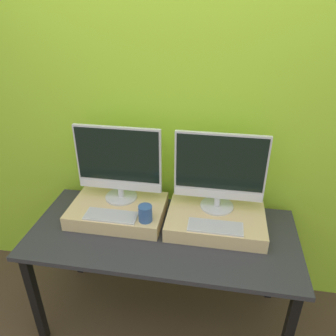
{
  "coord_description": "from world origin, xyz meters",
  "views": [
    {
      "loc": [
        0.3,
        -1.2,
        2.06
      ],
      "look_at": [
        0.0,
        0.56,
        1.11
      ],
      "focal_mm": 35.0,
      "sensor_mm": 36.0,
      "label": 1
    }
  ],
  "objects_px": {
    "monitor_right": "(220,171)",
    "mug": "(145,213)",
    "monitor_left": "(119,163)",
    "keyboard_right": "(215,227)",
    "keyboard_left": "(111,216)"
  },
  "relations": [
    {
      "from": "monitor_right",
      "to": "mug",
      "type": "bearing_deg",
      "value": -152.62
    },
    {
      "from": "monitor_left",
      "to": "monitor_right",
      "type": "height_order",
      "value": "same"
    },
    {
      "from": "monitor_left",
      "to": "keyboard_right",
      "type": "relative_size",
      "value": 1.71
    },
    {
      "from": "monitor_right",
      "to": "keyboard_left",
      "type": "bearing_deg",
      "value": -161.21
    },
    {
      "from": "keyboard_left",
      "to": "mug",
      "type": "height_order",
      "value": "mug"
    },
    {
      "from": "keyboard_left",
      "to": "monitor_right",
      "type": "height_order",
      "value": "monitor_right"
    },
    {
      "from": "mug",
      "to": "keyboard_right",
      "type": "bearing_deg",
      "value": -0.0
    },
    {
      "from": "monitor_right",
      "to": "keyboard_right",
      "type": "relative_size",
      "value": 1.71
    },
    {
      "from": "monitor_left",
      "to": "keyboard_right",
      "type": "distance_m",
      "value": 0.72
    },
    {
      "from": "monitor_right",
      "to": "keyboard_right",
      "type": "xyz_separation_m",
      "value": [
        0.0,
        -0.22,
        -0.26
      ]
    },
    {
      "from": "mug",
      "to": "keyboard_right",
      "type": "height_order",
      "value": "mug"
    },
    {
      "from": "monitor_right",
      "to": "keyboard_right",
      "type": "distance_m",
      "value": 0.33
    },
    {
      "from": "monitor_left",
      "to": "mug",
      "type": "relative_size",
      "value": 5.42
    },
    {
      "from": "keyboard_left",
      "to": "monitor_right",
      "type": "distance_m",
      "value": 0.72
    },
    {
      "from": "keyboard_left",
      "to": "mug",
      "type": "xyz_separation_m",
      "value": [
        0.22,
        0.0,
        0.04
      ]
    }
  ]
}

